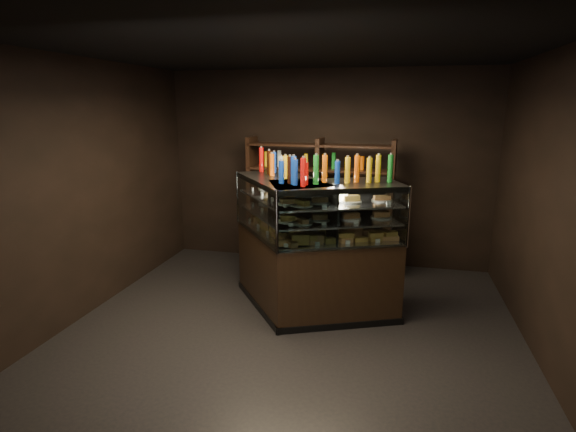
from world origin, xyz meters
name	(u,v)px	position (x,y,z in m)	size (l,w,h in m)	color
ground	(290,333)	(0.00, 0.00, 0.00)	(5.00, 5.00, 0.00)	black
room_shell	(290,158)	(0.00, 0.00, 1.94)	(5.02, 5.02, 3.01)	black
display_case	(308,268)	(0.07, 0.63, 0.54)	(2.23, 1.64, 1.62)	black
food_display	(308,216)	(0.07, 0.62, 1.20)	(1.80, 1.18, 0.49)	gold
bottles_top	(309,168)	(0.07, 0.63, 1.76)	(1.63, 1.05, 0.30)	#D8590A
potted_conifer	(356,277)	(0.65, 0.80, 0.41)	(0.34, 0.34, 0.72)	black
back_shelving	(318,231)	(-0.04, 2.05, 0.62)	(2.18, 0.53, 2.00)	black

